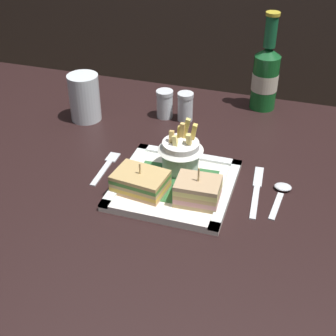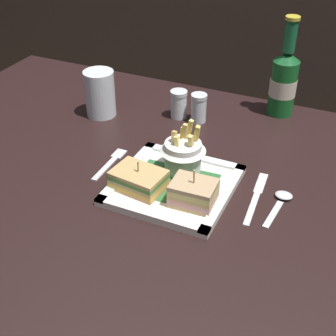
{
  "view_description": "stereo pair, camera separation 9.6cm",
  "coord_description": "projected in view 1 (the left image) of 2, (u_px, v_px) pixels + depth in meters",
  "views": [
    {
      "loc": [
        0.26,
        -0.76,
        1.35
      ],
      "look_at": [
        0.02,
        -0.01,
        0.81
      ],
      "focal_mm": 50.97,
      "sensor_mm": 36.0,
      "label": 1
    },
    {
      "loc": [
        0.35,
        -0.73,
        1.35
      ],
      "look_at": [
        0.02,
        -0.01,
        0.81
      ],
      "focal_mm": 50.97,
      "sensor_mm": 36.0,
      "label": 2
    }
  ],
  "objects": [
    {
      "name": "dining_table",
      "position": [
        162.0,
        223.0,
        1.06
      ],
      "size": [
        1.39,
        0.92,
        0.77
      ],
      "color": "black",
      "rests_on": "ground_plane"
    },
    {
      "name": "square_plate",
      "position": [
        175.0,
        185.0,
        0.97
      ],
      "size": [
        0.23,
        0.23,
        0.02
      ],
      "color": "white",
      "rests_on": "dining_table"
    },
    {
      "name": "sandwich_half_left",
      "position": [
        140.0,
        182.0,
        0.94
      ],
      "size": [
        0.11,
        0.08,
        0.06
      ],
      "color": "tan",
      "rests_on": "square_plate"
    },
    {
      "name": "sandwich_half_right",
      "position": [
        198.0,
        191.0,
        0.91
      ],
      "size": [
        0.09,
        0.07,
        0.08
      ],
      "color": "tan",
      "rests_on": "square_plate"
    },
    {
      "name": "fries_cup",
      "position": [
        181.0,
        150.0,
        0.99
      ],
      "size": [
        0.1,
        0.1,
        0.11
      ],
      "color": "silver",
      "rests_on": "square_plate"
    },
    {
      "name": "beer_bottle",
      "position": [
        266.0,
        75.0,
        1.22
      ],
      "size": [
        0.07,
        0.07,
        0.25
      ],
      "color": "#165F25",
      "rests_on": "dining_table"
    },
    {
      "name": "water_glass",
      "position": [
        85.0,
        100.0,
        1.19
      ],
      "size": [
        0.08,
        0.08,
        0.12
      ],
      "color": "silver",
      "rests_on": "dining_table"
    },
    {
      "name": "fork",
      "position": [
        106.0,
        166.0,
        1.04
      ],
      "size": [
        0.02,
        0.13,
        0.0
      ],
      "color": "silver",
      "rests_on": "dining_table"
    },
    {
      "name": "knife",
      "position": [
        257.0,
        189.0,
        0.97
      ],
      "size": [
        0.03,
        0.18,
        0.0
      ],
      "color": "silver",
      "rests_on": "dining_table"
    },
    {
      "name": "spoon",
      "position": [
        281.0,
        191.0,
        0.96
      ],
      "size": [
        0.03,
        0.12,
        0.01
      ],
      "color": "silver",
      "rests_on": "dining_table"
    },
    {
      "name": "salt_shaker",
      "position": [
        165.0,
        105.0,
        1.21
      ],
      "size": [
        0.04,
        0.04,
        0.07
      ],
      "color": "silver",
      "rests_on": "dining_table"
    },
    {
      "name": "pepper_shaker",
      "position": [
        185.0,
        108.0,
        1.2
      ],
      "size": [
        0.04,
        0.04,
        0.07
      ],
      "color": "silver",
      "rests_on": "dining_table"
    }
  ]
}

